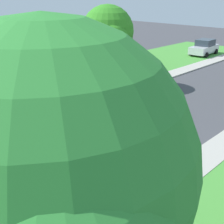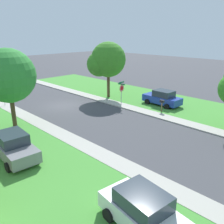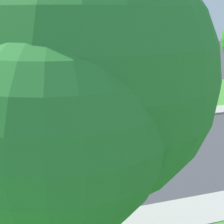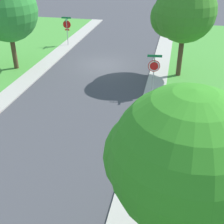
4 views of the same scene
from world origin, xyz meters
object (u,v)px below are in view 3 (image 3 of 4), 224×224
(stop_sign_far_corner, at_px, (80,90))
(car_blue_across_road, at_px, (115,92))
(tree_across_right, at_px, (81,89))
(mailbox, at_px, (148,95))

(stop_sign_far_corner, xyz_separation_m, car_blue_across_road, (-3.42, 3.10, -1.01))
(car_blue_across_road, relative_size, tree_across_right, 0.65)
(stop_sign_far_corner, distance_m, car_blue_across_road, 4.72)
(tree_across_right, distance_m, mailbox, 14.87)
(car_blue_across_road, height_order, tree_across_right, tree_across_right)
(mailbox, bearing_deg, tree_across_right, -29.01)
(car_blue_across_road, bearing_deg, tree_across_right, -21.03)
(car_blue_across_road, distance_m, mailbox, 2.51)
(stop_sign_far_corner, distance_m, tree_across_right, 11.92)
(stop_sign_far_corner, bearing_deg, tree_across_right, -12.81)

